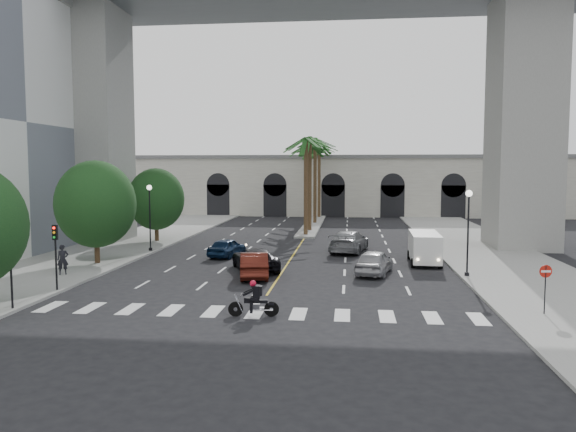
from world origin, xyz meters
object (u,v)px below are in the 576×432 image
(car_c, at_px, (255,259))
(pedestrian_a, at_px, (63,260))
(traffic_signal_near, at_px, (10,258))
(car_e, at_px, (227,247))
(lamp_post_left_far, at_px, (150,212))
(car_a, at_px, (374,262))
(traffic_signal_far, at_px, (56,246))
(lamp_post_right, at_px, (468,225))
(motorcycle_rider, at_px, (255,300))
(car_d, at_px, (349,241))
(cargo_van, at_px, (425,247))
(do_not_enter_sign, at_px, (545,279))
(car_b, at_px, (254,265))

(car_c, distance_m, pedestrian_a, 11.89)
(traffic_signal_near, height_order, car_e, traffic_signal_near)
(lamp_post_left_far, distance_m, car_a, 18.91)
(traffic_signal_far, height_order, car_c, traffic_signal_far)
(lamp_post_right, bearing_deg, traffic_signal_near, -155.18)
(car_c, relative_size, car_e, 1.27)
(traffic_signal_far, distance_m, car_a, 18.67)
(lamp_post_left_far, bearing_deg, motorcycle_rider, -57.63)
(lamp_post_right, bearing_deg, car_d, 125.71)
(cargo_van, bearing_deg, car_c, -159.75)
(pedestrian_a, height_order, do_not_enter_sign, do_not_enter_sign)
(traffic_signal_far, bearing_deg, car_a, 22.68)
(car_b, xyz_separation_m, car_e, (-3.38, 7.67, -0.07))
(traffic_signal_near, distance_m, car_b, 13.66)
(car_b, height_order, car_e, car_b)
(traffic_signal_far, bearing_deg, car_e, 63.79)
(pedestrian_a, xyz_separation_m, do_not_enter_sign, (26.18, -6.50, 0.65))
(motorcycle_rider, distance_m, pedestrian_a, 15.41)
(cargo_van, relative_size, do_not_enter_sign, 2.17)
(lamp_post_left_far, distance_m, motorcycle_rider, 21.62)
(car_a, height_order, car_b, same)
(traffic_signal_near, relative_size, traffic_signal_far, 1.00)
(traffic_signal_far, relative_size, cargo_van, 0.71)
(car_b, height_order, car_c, car_b)
(do_not_enter_sign, bearing_deg, traffic_signal_near, 174.87)
(do_not_enter_sign, bearing_deg, car_d, 105.93)
(do_not_enter_sign, bearing_deg, car_e, 130.28)
(motorcycle_rider, height_order, car_c, motorcycle_rider)
(motorcycle_rider, xyz_separation_m, car_d, (4.15, 20.10, 0.11))
(lamp_post_left_far, relative_size, do_not_enter_sign, 2.26)
(car_d, xyz_separation_m, cargo_van, (5.25, -5.00, 0.35))
(lamp_post_left_far, xyz_separation_m, lamp_post_right, (22.80, -8.00, 0.00))
(lamp_post_right, relative_size, car_d, 0.91)
(lamp_post_left_far, relative_size, car_e, 1.29)
(traffic_signal_far, relative_size, car_a, 0.80)
(traffic_signal_far, distance_m, car_b, 11.30)
(lamp_post_right, height_order, car_c, lamp_post_right)
(car_c, relative_size, do_not_enter_sign, 2.23)
(motorcycle_rider, height_order, car_d, car_d)
(motorcycle_rider, xyz_separation_m, car_e, (-4.98, 16.68, -0.04))
(car_e, bearing_deg, car_d, -146.40)
(traffic_signal_near, bearing_deg, car_c, 50.99)
(motorcycle_rider, bearing_deg, traffic_signal_near, 176.31)
(car_e, bearing_deg, motorcycle_rider, 119.71)
(traffic_signal_near, relative_size, cargo_van, 0.71)
(traffic_signal_near, xyz_separation_m, cargo_van, (20.80, 15.45, -1.30))
(lamp_post_right, bearing_deg, pedestrian_a, -174.59)
(car_a, relative_size, do_not_enter_sign, 1.93)
(lamp_post_left_far, distance_m, do_not_enter_sign, 29.68)
(car_b, relative_size, car_c, 0.90)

